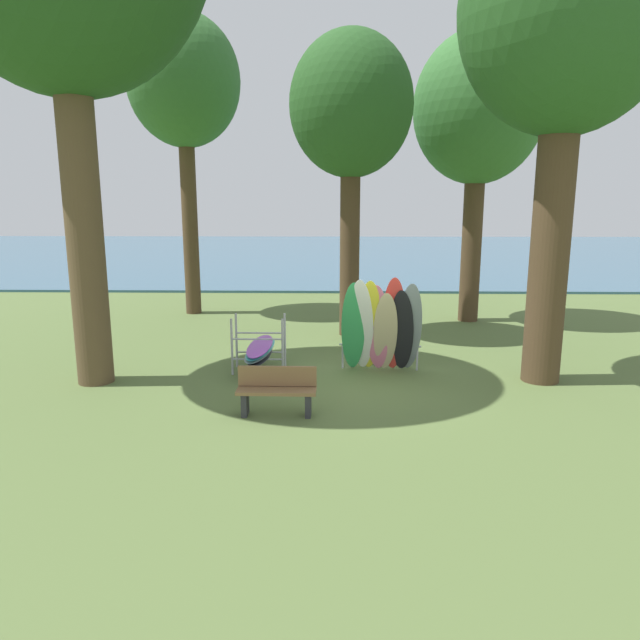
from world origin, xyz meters
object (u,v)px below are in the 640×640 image
at_px(tree_mid_behind, 351,110).
at_px(board_storage_rack, 260,349).
at_px(tree_far_left_back, 479,111).
at_px(leaning_board_pile, 381,328).
at_px(tree_far_right_back, 184,85).
at_px(park_bench, 277,390).
at_px(tree_foreground_right, 569,16).

xyz_separation_m(tree_mid_behind, board_storage_rack, (-2.07, -3.64, -5.57)).
relative_size(tree_far_left_back, leaning_board_pile, 3.95).
bearing_deg(tree_far_right_back, tree_mid_behind, -30.83).
relative_size(tree_mid_behind, leaning_board_pile, 3.70).
relative_size(tree_mid_behind, tree_far_left_back, 0.94).
xyz_separation_m(leaning_board_pile, park_bench, (-2.03, -2.55, -0.57)).
bearing_deg(tree_mid_behind, leaning_board_pile, -81.00).
bearing_deg(tree_foreground_right, leaning_board_pile, 172.25).
bearing_deg(tree_mid_behind, park_bench, -102.91).
relative_size(leaning_board_pile, board_storage_rack, 1.02).
relative_size(tree_foreground_right, tree_far_right_back, 1.02).
height_order(tree_far_left_back, tree_far_right_back, tree_far_right_back).
bearing_deg(tree_foreground_right, park_bench, -158.68).
bearing_deg(tree_far_right_back, leaning_board_pile, -49.89).
bearing_deg(park_bench, tree_far_right_back, 111.61).
bearing_deg(board_storage_rack, park_bench, -76.73).
height_order(tree_mid_behind, leaning_board_pile, tree_mid_behind).
bearing_deg(board_storage_rack, tree_far_left_back, 43.99).
relative_size(tree_far_left_back, board_storage_rack, 4.04).
relative_size(tree_far_right_back, park_bench, 6.71).
height_order(tree_far_left_back, board_storage_rack, tree_far_left_back).
xyz_separation_m(tree_foreground_right, tree_far_left_back, (-0.11, 6.23, -0.80)).
distance_m(tree_mid_behind, tree_far_left_back, 4.33).
xyz_separation_m(tree_far_right_back, board_storage_rack, (3.09, -6.72, -6.77)).
height_order(tree_foreground_right, tree_mid_behind, tree_foreground_right).
bearing_deg(tree_far_right_back, tree_foreground_right, -38.70).
height_order(leaning_board_pile, board_storage_rack, leaning_board_pile).
xyz_separation_m(tree_foreground_right, board_storage_rack, (-5.99, 0.55, -6.61)).
xyz_separation_m(tree_far_right_back, park_bench, (3.71, -9.37, -6.81)).
xyz_separation_m(tree_foreground_right, tree_mid_behind, (-3.92, 4.20, -1.04)).
bearing_deg(park_bench, board_storage_rack, 103.27).
height_order(tree_far_right_back, leaning_board_pile, tree_far_right_back).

